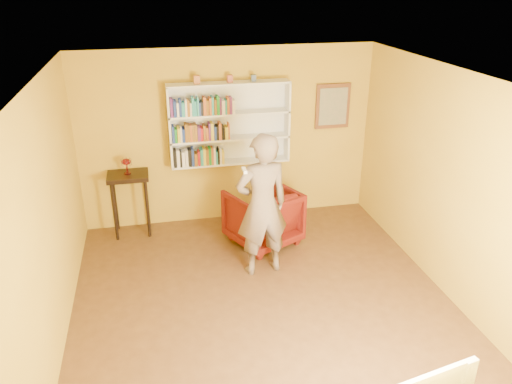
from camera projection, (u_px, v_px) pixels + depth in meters
room_shell at (266, 232)px, 5.54m from camera, size 5.30×5.80×2.88m
bookshelf at (229, 123)px, 7.46m from camera, size 1.80×0.29×1.23m
books_row_lower at (198, 157)px, 7.45m from camera, size 0.75×0.19×0.27m
books_row_middle at (201, 133)px, 7.31m from camera, size 0.84×0.19×0.26m
books_row_upper at (203, 107)px, 7.17m from camera, size 0.92×0.19×0.27m
ornament_left at (197, 80)px, 7.04m from camera, size 0.09×0.09×0.12m
ornament_centre at (230, 79)px, 7.14m from camera, size 0.08×0.08×0.10m
ornament_right at (253, 78)px, 7.21m from camera, size 0.07×0.07×0.09m
framed_painting at (333, 106)px, 7.76m from camera, size 0.55×0.05×0.70m
console_table at (129, 185)px, 7.34m from camera, size 0.59×0.45×0.97m
ruby_lustre at (126, 163)px, 7.20m from camera, size 0.15×0.15×0.24m
armchair at (263, 217)px, 7.23m from camera, size 1.18×1.19×0.83m
person at (262, 206)px, 6.31m from camera, size 0.76×0.56×1.91m
game_remote at (244, 170)px, 5.72m from camera, size 0.04×0.15×0.04m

